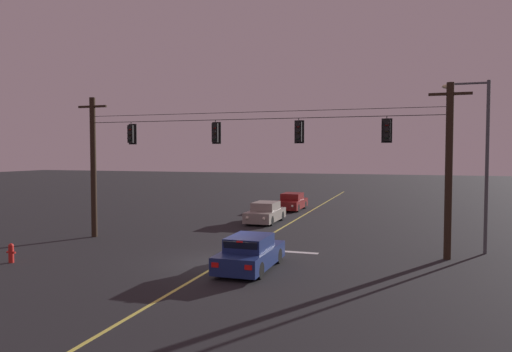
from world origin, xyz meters
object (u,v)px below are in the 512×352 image
at_px(traffic_light_leftmost, 131,134).
at_px(traffic_light_left_inner, 215,133).
at_px(car_oncoming_trailing, 292,202).
at_px(traffic_light_right_inner, 387,130).
at_px(fire_hydrant, 11,253).
at_px(street_lamp_corner, 480,150).
at_px(car_oncoming_lead, 265,213).
at_px(traffic_light_centre, 299,132).
at_px(car_waiting_near_lane, 250,253).

bearing_deg(traffic_light_leftmost, traffic_light_left_inner, 0.00).
bearing_deg(car_oncoming_trailing, traffic_light_left_inner, -90.67).
xyz_separation_m(traffic_light_right_inner, fire_hydrant, (-15.26, -6.49, -5.32)).
bearing_deg(street_lamp_corner, traffic_light_right_inner, -156.49).
relative_size(traffic_light_leftmost, car_oncoming_lead, 0.28).
distance_m(traffic_light_centre, car_waiting_near_lane, 6.82).
bearing_deg(traffic_light_centre, traffic_light_right_inner, 0.00).
xyz_separation_m(traffic_light_left_inner, street_lamp_corner, (12.59, 1.80, -0.90)).
bearing_deg(car_oncoming_trailing, traffic_light_right_inner, -62.56).
bearing_deg(street_lamp_corner, traffic_light_centre, -167.69).
bearing_deg(traffic_light_leftmost, fire_hydrant, -106.02).
bearing_deg(car_oncoming_lead, car_oncoming_trailing, 89.80).
height_order(traffic_light_right_inner, fire_hydrant, traffic_light_right_inner).
relative_size(traffic_light_right_inner, car_oncoming_trailing, 0.28).
xyz_separation_m(traffic_light_centre, car_oncoming_trailing, (-4.16, 15.92, -5.11)).
distance_m(traffic_light_left_inner, car_oncoming_trailing, 16.72).
relative_size(traffic_light_left_inner, car_oncoming_lead, 0.28).
xyz_separation_m(car_waiting_near_lane, fire_hydrant, (-10.17, -2.08, -0.21)).
relative_size(traffic_light_centre, car_oncoming_lead, 0.28).
height_order(traffic_light_left_inner, traffic_light_right_inner, same).
xyz_separation_m(traffic_light_leftmost, fire_hydrant, (-1.86, -6.49, -5.32)).
distance_m(traffic_light_leftmost, traffic_light_centre, 9.29).
height_order(traffic_light_centre, traffic_light_right_inner, same).
xyz_separation_m(traffic_light_left_inner, fire_hydrant, (-6.81, -6.49, -5.32)).
xyz_separation_m(car_waiting_near_lane, street_lamp_corner, (9.23, 6.20, 4.21)).
bearing_deg(street_lamp_corner, car_oncoming_trailing, 131.30).
height_order(car_oncoming_trailing, fire_hydrant, car_oncoming_trailing).
xyz_separation_m(traffic_light_left_inner, car_oncoming_lead, (0.16, 8.34, -5.11)).
distance_m(traffic_light_centre, traffic_light_right_inner, 4.11).
relative_size(car_oncoming_trailing, street_lamp_corner, 0.55).
bearing_deg(traffic_light_left_inner, traffic_light_leftmost, 180.00).
bearing_deg(traffic_light_centre, car_oncoming_trailing, 104.65).
bearing_deg(fire_hydrant, car_oncoming_trailing, 72.66).
distance_m(traffic_light_left_inner, street_lamp_corner, 12.75).
xyz_separation_m(traffic_light_right_inner, car_oncoming_lead, (-8.29, 8.34, -5.11)).
bearing_deg(street_lamp_corner, car_waiting_near_lane, -146.10).
relative_size(street_lamp_corner, fire_hydrant, 9.63).
height_order(car_oncoming_lead, car_oncoming_trailing, same).
distance_m(traffic_light_left_inner, car_waiting_near_lane, 7.54).
bearing_deg(car_waiting_near_lane, traffic_light_leftmost, 152.06).
relative_size(traffic_light_left_inner, traffic_light_centre, 1.00).
relative_size(traffic_light_right_inner, car_oncoming_lead, 0.28).
xyz_separation_m(street_lamp_corner, fire_hydrant, (-19.40, -8.28, -4.41)).
xyz_separation_m(traffic_light_right_inner, car_waiting_near_lane, (-5.10, -4.40, -5.11)).
height_order(traffic_light_centre, fire_hydrant, traffic_light_centre).
distance_m(traffic_light_right_inner, car_oncoming_lead, 12.82).
height_order(traffic_light_leftmost, traffic_light_centre, same).
distance_m(traffic_light_leftmost, traffic_light_right_inner, 13.40).
xyz_separation_m(traffic_light_leftmost, car_oncoming_lead, (5.11, 8.34, -5.11)).
distance_m(traffic_light_leftmost, fire_hydrant, 8.59).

